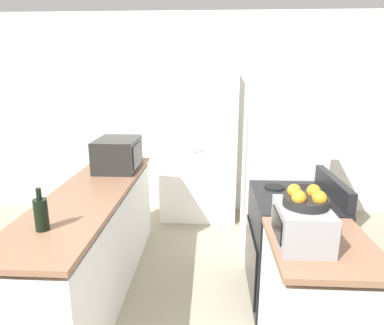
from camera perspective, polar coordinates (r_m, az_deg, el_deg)
wall_back at (r=4.58m, az=1.00°, el=7.71°), size 7.00×0.06×2.60m
counter_left at (r=3.15m, az=-16.12°, el=-12.74°), size 0.60×2.33×0.92m
counter_right at (r=2.41m, az=19.92°, el=-22.58°), size 0.60×0.73×0.92m
pantry_cabinet at (r=4.34m, az=1.01°, el=2.70°), size 0.95×0.52×1.91m
stove at (r=3.04m, az=16.15°, el=-13.37°), size 0.66×0.79×1.08m
refrigerator at (r=3.61m, az=14.55°, el=-1.53°), size 0.75×0.71×1.77m
microwave at (r=3.51m, az=-12.27°, el=1.37°), size 0.41×0.52×0.32m
wine_bottle at (r=2.33m, az=-23.85°, el=-7.81°), size 0.09×0.09×0.28m
toaster_oven at (r=2.08m, az=17.86°, el=-9.89°), size 0.29×0.39×0.23m
fruit_bowl at (r=2.04m, az=18.47°, el=-5.77°), size 0.25×0.25×0.11m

